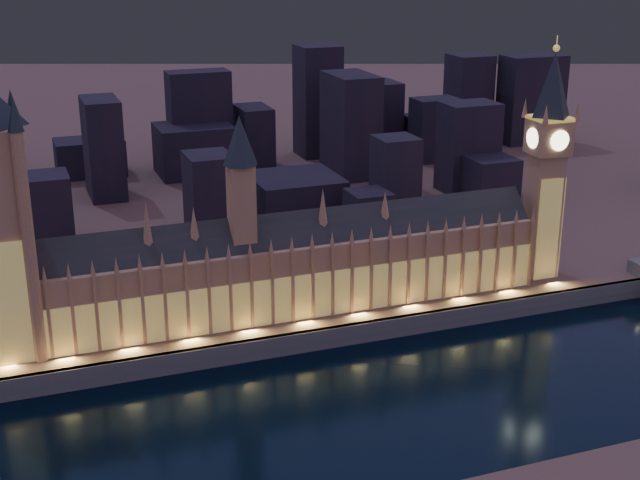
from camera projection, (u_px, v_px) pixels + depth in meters
name	position (u px, v px, depth m)	size (l,w,h in m)	color
ground_plane	(363.00, 399.00, 297.21)	(2000.00, 2000.00, 0.00)	black
north_bank	(124.00, 111.00, 756.49)	(2000.00, 960.00, 8.00)	brown
embankment_wall	(321.00, 339.00, 332.22)	(2000.00, 2.50, 8.00)	#414F45
palace_of_westminster	(292.00, 266.00, 341.92)	(202.00, 21.74, 78.00)	#8F714E
elizabeth_tower	(548.00, 146.00, 366.69)	(18.00, 18.00, 101.10)	#8F714E
city_backdrop	(260.00, 144.00, 518.83)	(481.19, 215.63, 72.51)	black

